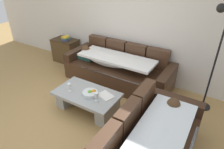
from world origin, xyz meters
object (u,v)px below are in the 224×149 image
at_px(side_cabinet, 66,51).
at_px(book_stack_on_cabinet, 66,38).
at_px(couch_near_window, 151,147).
at_px(fruit_bowl, 90,93).
at_px(wine_glass_near_right, 96,95).
at_px(coffee_table, 87,99).
at_px(wine_glass_near_left, 69,86).
at_px(open_magazine, 106,95).
at_px(floor_lamp, 214,55).
at_px(couch_along_wall, 117,69).

xyz_separation_m(side_cabinet, book_stack_on_cabinet, (0.05, -0.01, 0.37)).
relative_size(couch_near_window, side_cabinet, 2.75).
height_order(fruit_bowl, wine_glass_near_right, wine_glass_near_right).
bearing_deg(coffee_table, wine_glass_near_left, -159.06).
distance_m(couch_near_window, wine_glass_near_left, 1.81).
relative_size(coffee_table, open_magazine, 4.29).
xyz_separation_m(couch_near_window, fruit_bowl, (-1.36, 0.48, 0.08)).
relative_size(coffee_table, side_cabinet, 1.67).
xyz_separation_m(wine_glass_near_right, book_stack_on_cabinet, (-2.05, 1.48, 0.20)).
bearing_deg(fruit_bowl, open_magazine, 26.54).
bearing_deg(floor_lamp, coffee_table, -146.82).
bearing_deg(fruit_bowl, book_stack_on_cabinet, 142.94).
height_order(wine_glass_near_left, book_stack_on_cabinet, book_stack_on_cabinet).
bearing_deg(wine_glass_near_left, open_magazine, 18.93).
relative_size(wine_glass_near_left, wine_glass_near_right, 1.00).
bearing_deg(book_stack_on_cabinet, coffee_table, -38.28).
xyz_separation_m(wine_glass_near_left, wine_glass_near_right, (0.60, 0.02, 0.00)).
relative_size(side_cabinet, book_stack_on_cabinet, 3.36).
relative_size(couch_along_wall, wine_glass_near_left, 14.65).
xyz_separation_m(couch_along_wall, coffee_table, (0.03, -1.17, -0.09)).
xyz_separation_m(wine_glass_near_right, open_magazine, (0.05, 0.20, -0.11)).
bearing_deg(floor_lamp, wine_glass_near_right, -139.86).
bearing_deg(wine_glass_near_left, floor_lamp, 31.60).
xyz_separation_m(coffee_table, wine_glass_near_right, (0.30, -0.10, 0.26)).
distance_m(wine_glass_near_left, open_magazine, 0.70).
height_order(couch_near_window, fruit_bowl, couch_near_window).
height_order(couch_along_wall, open_magazine, couch_along_wall).
bearing_deg(fruit_bowl, floor_lamp, 35.04).
bearing_deg(wine_glass_near_right, couch_near_window, -19.00).
height_order(couch_near_window, side_cabinet, couch_near_window).
bearing_deg(coffee_table, floor_lamp, 33.18).
relative_size(fruit_bowl, floor_lamp, 0.14).
xyz_separation_m(fruit_bowl, floor_lamp, (1.73, 1.21, 0.70)).
distance_m(fruit_bowl, wine_glass_near_left, 0.42).
xyz_separation_m(open_magazine, side_cabinet, (-2.16, 1.28, -0.06)).
relative_size(couch_near_window, open_magazine, 7.06).
relative_size(coffee_table, book_stack_on_cabinet, 5.60).
bearing_deg(open_magazine, side_cabinet, 166.72).
xyz_separation_m(couch_along_wall, fruit_bowl, (0.13, -1.18, 0.09)).
bearing_deg(book_stack_on_cabinet, side_cabinet, 173.80).
height_order(couch_along_wall, wine_glass_near_left, couch_along_wall).
relative_size(couch_along_wall, side_cabinet, 3.38).
xyz_separation_m(fruit_bowl, book_stack_on_cabinet, (-1.86, 1.40, 0.27)).
distance_m(couch_near_window, coffee_table, 1.55).
height_order(couch_along_wall, floor_lamp, floor_lamp).
bearing_deg(couch_near_window, coffee_table, 71.17).
bearing_deg(couch_along_wall, side_cabinet, 172.78).
bearing_deg(wine_glass_near_left, wine_glass_near_right, 1.86).
distance_m(fruit_bowl, side_cabinet, 2.37).
bearing_deg(open_magazine, wine_glass_near_right, -86.74).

